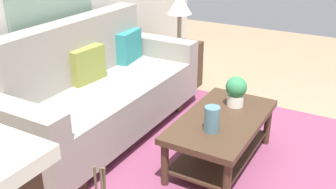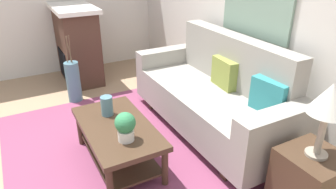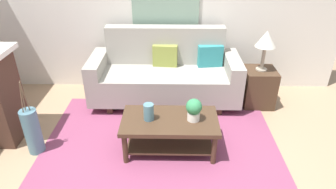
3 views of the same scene
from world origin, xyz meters
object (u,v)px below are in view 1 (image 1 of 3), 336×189
Objects in this scene: side_table at (179,66)px; table_lamp at (180,6)px; couch at (100,92)px; throw_pillow_olive at (87,65)px; coffee_table at (221,130)px; potted_plant_tabletop at (236,90)px; throw_pillow_teal at (129,46)px; tabletop_vase at (212,119)px.

side_table is 0.71m from table_lamp.
throw_pillow_olive is at bearing 90.00° from couch.
throw_pillow_olive is 0.33× the size of coffee_table.
couch reaches higher than potted_plant_tabletop.
throw_pillow_teal is at bearing 76.51° from potted_plant_tabletop.
throw_pillow_olive is 1.43m from table_lamp.
throw_pillow_teal is 0.33× the size of coffee_table.
couch is 0.28m from throw_pillow_olive.
throw_pillow_olive is at bearing 83.45° from tabletop_vase.
couch is 1.18m from coffee_table.
tabletop_vase is (-0.82, -1.31, -0.15)m from throw_pillow_teal.
table_lamp is at bearing 0.00° from side_table.
table_lamp is (0.71, -0.22, 0.31)m from throw_pillow_teal.
couch is at bearing -90.00° from throw_pillow_olive.
throw_pillow_teal is 1.35m from potted_plant_tabletop.
potted_plant_tabletop is at bearing -1.69° from coffee_table.
throw_pillow_olive is 0.63× the size of table_lamp.
potted_plant_tabletop reaches higher than coffee_table.
throw_pillow_teal is 1.47m from coffee_table.
throw_pillow_olive reaches higher than side_table.
potted_plant_tabletop is 0.46× the size of table_lamp.
tabletop_vase is (-0.24, -0.01, 0.21)m from coffee_table.
tabletop_vase is 0.35× the size of side_table.
potted_plant_tabletop reaches higher than tabletop_vase.
tabletop_vase is at bearing -97.24° from couch.
throw_pillow_olive is at bearing 105.08° from potted_plant_tabletop.
table_lamp reaches higher than couch.
couch is 5.98× the size of throw_pillow_teal.
couch is 3.84× the size of side_table.
table_lamp is at bearing 46.75° from potted_plant_tabletop.
throw_pillow_olive is 1.00× the size of throw_pillow_teal.
couch is 3.78× the size of table_lamp.
throw_pillow_olive is 1.83× the size of tabletop_vase.
throw_pillow_olive is (0.00, 0.13, 0.25)m from couch.
couch is 10.96× the size of tabletop_vase.
couch reaches higher than tabletop_vase.
throw_pillow_olive reaches higher than tabletop_vase.
side_table is at bearing 39.95° from coffee_table.
potted_plant_tabletop is (0.27, -0.01, 0.26)m from coffee_table.
tabletop_vase is at bearing -96.55° from throw_pillow_olive.
coffee_table is 5.60× the size of tabletop_vase.
throw_pillow_teal is at bearing 0.00° from throw_pillow_olive.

